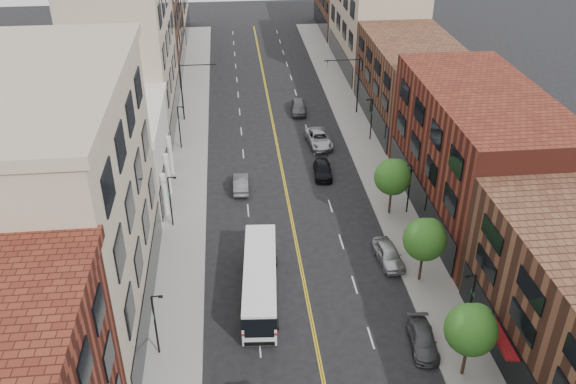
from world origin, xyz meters
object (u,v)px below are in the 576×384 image
object	(u,v)px
car_parked_far	(389,254)
car_lane_b	(319,139)
car_lane_behind	(241,184)
city_bus	(260,279)
car_lane_c	(298,107)
car_parked_mid	(423,340)
car_lane_a	(323,170)

from	to	relation	value
car_parked_far	car_lane_b	bearing A→B (deg)	91.21
car_lane_behind	car_lane_b	distance (m)	13.29
city_bus	car_lane_c	xyz separation A→B (m)	(7.16, 35.56, -0.89)
car_parked_mid	car_lane_a	world-z (taller)	car_lane_a
city_bus	car_lane_a	size ratio (longest dim) A/B	2.54
car_lane_c	car_lane_behind	bearing A→B (deg)	-108.44
city_bus	car_lane_b	xyz separation A→B (m)	(8.42, 26.04, -0.93)
car_parked_mid	car_parked_far	world-z (taller)	car_parked_far
car_parked_far	car_lane_b	world-z (taller)	car_parked_far
city_bus	car_lane_behind	bearing A→B (deg)	97.38
city_bus	car_parked_mid	size ratio (longest dim) A/B	2.61
city_bus	car_lane_b	bearing A→B (deg)	76.26
car_lane_a	car_lane_c	size ratio (longest dim) A/B	0.96
car_lane_behind	car_lane_a	size ratio (longest dim) A/B	0.95
car_lane_a	car_lane_b	distance (m)	7.35
car_lane_behind	car_lane_c	size ratio (longest dim) A/B	0.91
car_parked_far	car_lane_c	bearing A→B (deg)	91.54
car_lane_behind	city_bus	bearing A→B (deg)	94.95
city_bus	car_parked_far	distance (m)	11.51
city_bus	car_lane_a	distance (m)	20.29
car_parked_mid	car_parked_far	size ratio (longest dim) A/B	0.97
car_lane_b	car_lane_c	size ratio (longest dim) A/B	1.16
car_parked_mid	car_lane_a	bearing A→B (deg)	102.76
city_bus	car_lane_a	bearing A→B (deg)	71.70
car_parked_mid	car_lane_a	xyz separation A→B (m)	(-3.25, 25.36, 0.02)
car_parked_mid	car_lane_c	world-z (taller)	car_lane_c
car_lane_behind	car_lane_b	xyz separation A→B (m)	(9.35, 9.45, 0.06)
car_parked_mid	car_lane_a	distance (m)	25.56
car_lane_behind	car_lane_a	bearing A→B (deg)	-164.43
car_lane_b	car_parked_mid	bearing A→B (deg)	-90.90
city_bus	car_parked_far	world-z (taller)	city_bus
car_parked_mid	car_lane_c	size ratio (longest dim) A/B	0.93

